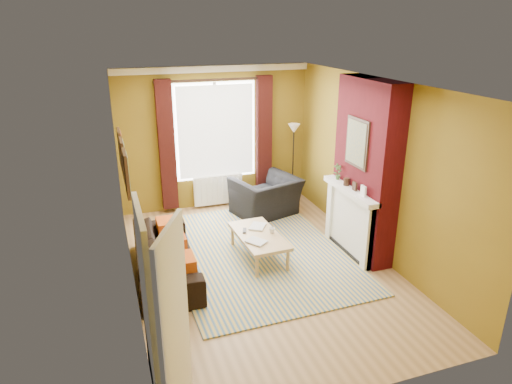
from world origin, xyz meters
TOP-DOWN VIEW (x-y plane):
  - ground at (0.00, 0.00)m, footprint 5.50×5.50m
  - room_walls at (0.63, 0.27)m, footprint 3.82×5.54m
  - striped_rug at (0.08, 0.47)m, footprint 2.79×3.81m
  - sofa at (-1.42, 0.26)m, footprint 0.93×2.18m
  - armchair at (0.76, 1.90)m, footprint 1.40×1.30m
  - coffee_table at (0.05, 0.28)m, footprint 0.68×1.28m
  - wicker_stool at (0.62, 1.86)m, footprint 0.44×0.44m
  - floor_lamp at (1.54, 2.40)m, footprint 0.31×0.31m
  - book_a at (-0.16, -0.04)m, footprint 0.35×0.37m
  - book_b at (0.03, 0.61)m, footprint 0.37×0.39m
  - mug at (0.27, 0.26)m, footprint 0.12×0.12m
  - tv_remote at (-0.12, 0.46)m, footprint 0.11×0.18m

SIDE VIEW (x-z plane):
  - ground at x=0.00m, z-range 0.00..0.00m
  - striped_rug at x=0.08m, z-range 0.00..0.02m
  - wicker_stool at x=0.62m, z-range 0.00..0.47m
  - sofa at x=-1.42m, z-range 0.00..0.63m
  - coffee_table at x=0.05m, z-range 0.16..0.58m
  - armchair at x=0.76m, z-range 0.00..0.75m
  - tv_remote at x=-0.12m, z-range 0.42..0.44m
  - book_b at x=0.03m, z-range 0.42..0.44m
  - book_a at x=-0.16m, z-range 0.42..0.45m
  - mug at x=0.27m, z-range 0.42..0.51m
  - floor_lamp at x=1.54m, z-range 0.48..2.13m
  - room_walls at x=0.63m, z-range -0.04..2.80m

